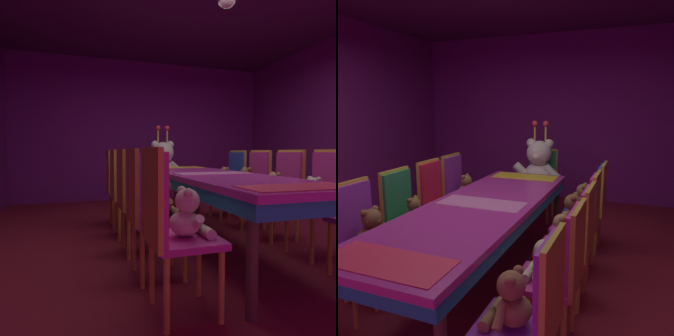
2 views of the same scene
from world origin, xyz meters
The scene contains 22 objects.
ground_plane centered at (0.00, 0.00, 0.00)m, with size 7.90×7.90×0.00m, color maroon.
wall_back centered at (0.00, 3.20, 1.40)m, with size 5.20×0.12×2.80m, color #721E72.
banquet_table centered at (0.00, 0.00, 0.66)m, with size 0.90×2.86×0.75m.
chair_left_0 centered at (-0.85, -1.11, 0.60)m, with size 0.42×0.41×0.98m.
teddy_left_0 centered at (-0.70, -1.11, 0.59)m, with size 0.24×0.31×0.30m.
chair_left_1 centered at (-0.86, -0.57, 0.60)m, with size 0.42×0.41×0.98m.
teddy_left_1 centered at (-0.71, -0.57, 0.60)m, with size 0.27×0.34×0.32m.
chair_left_2 centered at (-0.86, -0.01, 0.60)m, with size 0.42×0.41×0.98m.
teddy_left_2 centered at (-0.72, -0.01, 0.57)m, with size 0.22×0.29×0.27m.
chair_left_3 centered at (-0.87, 0.57, 0.60)m, with size 0.42×0.41×0.98m.
chair_left_4 centered at (-0.87, 1.07, 0.60)m, with size 0.42×0.41×0.98m.
teddy_left_4 centered at (-0.73, 1.07, 0.58)m, with size 0.23×0.30×0.28m.
chair_right_1 centered at (0.87, -0.56, 0.60)m, with size 0.42×0.41×0.98m.
teddy_right_1 centered at (0.72, -0.56, 0.58)m, with size 0.23×0.29×0.28m.
chair_right_2 centered at (0.86, -0.02, 0.60)m, with size 0.42×0.41×0.98m.
teddy_right_2 centered at (0.72, -0.02, 0.58)m, with size 0.23×0.30×0.29m.
chair_right_3 centered at (0.85, 0.52, 0.60)m, with size 0.42×0.41×0.98m.
teddy_right_3 centered at (0.70, 0.52, 0.59)m, with size 0.26×0.33×0.31m.
chair_right_4 centered at (0.86, 1.09, 0.60)m, with size 0.42×0.41×0.98m.
teddy_right_4 centered at (0.71, 1.09, 0.58)m, with size 0.24×0.30×0.29m.
throne_chair centered at (0.00, 1.98, 0.60)m, with size 0.41×0.42×0.98m.
king_teddy_bear centered at (0.00, 1.80, 0.76)m, with size 0.73×0.56×0.93m.
Camera 1 is at (-1.31, -2.68, 0.96)m, focal length 30.95 mm.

